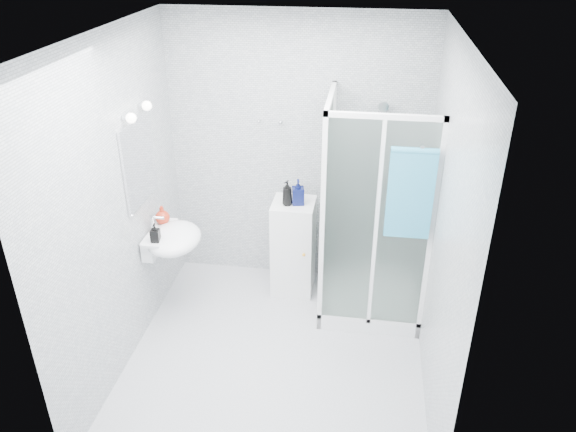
% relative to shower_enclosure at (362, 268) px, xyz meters
% --- Properties ---
extents(room, '(2.40, 2.60, 2.60)m').
position_rel_shower_enclosure_xyz_m(room, '(-0.67, -0.77, 0.85)').
color(room, silver).
rests_on(room, ground).
extents(shower_enclosure, '(0.90, 0.95, 2.00)m').
position_rel_shower_enclosure_xyz_m(shower_enclosure, '(0.00, 0.00, 0.00)').
color(shower_enclosure, white).
rests_on(shower_enclosure, ground).
extents(wall_basin, '(0.46, 0.56, 0.35)m').
position_rel_shower_enclosure_xyz_m(wall_basin, '(-1.66, -0.32, 0.35)').
color(wall_basin, white).
rests_on(wall_basin, ground).
extents(mirror, '(0.02, 0.60, 0.70)m').
position_rel_shower_enclosure_xyz_m(mirror, '(-1.85, -0.32, 1.05)').
color(mirror, white).
rests_on(mirror, room).
extents(vanity_lights, '(0.10, 0.40, 0.08)m').
position_rel_shower_enclosure_xyz_m(vanity_lights, '(-1.80, -0.32, 1.47)').
color(vanity_lights, silver).
rests_on(vanity_lights, room).
extents(wall_hooks, '(0.23, 0.06, 0.03)m').
position_rel_shower_enclosure_xyz_m(wall_hooks, '(-0.92, 0.49, 1.17)').
color(wall_hooks, silver).
rests_on(wall_hooks, room).
extents(storage_cabinet, '(0.39, 0.42, 0.94)m').
position_rel_shower_enclosure_xyz_m(storage_cabinet, '(-0.66, 0.24, 0.02)').
color(storage_cabinet, white).
rests_on(storage_cabinet, ground).
extents(hand_towel, '(0.35, 0.05, 0.74)m').
position_rel_shower_enclosure_xyz_m(hand_towel, '(0.31, -0.40, 0.97)').
color(hand_towel, teal).
rests_on(hand_towel, shower_enclosure).
extents(shampoo_bottle_a, '(0.12, 0.12, 0.24)m').
position_rel_shower_enclosure_xyz_m(shampoo_bottle_a, '(-0.72, 0.19, 0.61)').
color(shampoo_bottle_a, black).
rests_on(shampoo_bottle_a, storage_cabinet).
extents(shampoo_bottle_b, '(0.13, 0.13, 0.24)m').
position_rel_shower_enclosure_xyz_m(shampoo_bottle_b, '(-0.62, 0.22, 0.61)').
color(shampoo_bottle_b, '#0A1141').
rests_on(shampoo_bottle_b, storage_cabinet).
extents(soap_dispenser_orange, '(0.14, 0.14, 0.16)m').
position_rel_shower_enclosure_xyz_m(soap_dispenser_orange, '(-1.77, -0.17, 0.50)').
color(soap_dispenser_orange, '#AD2814').
rests_on(soap_dispenser_orange, wall_basin).
extents(soap_dispenser_black, '(0.08, 0.08, 0.16)m').
position_rel_shower_enclosure_xyz_m(soap_dispenser_black, '(-1.72, -0.49, 0.50)').
color(soap_dispenser_black, black).
rests_on(soap_dispenser_black, wall_basin).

